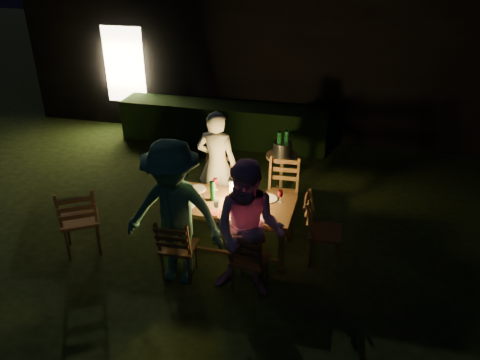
% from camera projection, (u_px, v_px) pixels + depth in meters
% --- Properties ---
extents(garden_envelope, '(40.00, 40.00, 3.20)m').
position_uv_depth(garden_envelope, '(270.00, 42.00, 10.94)').
color(garden_envelope, black).
rests_on(garden_envelope, ground).
extents(dining_table, '(1.67, 0.86, 0.69)m').
position_uv_depth(dining_table, '(231.00, 207.00, 6.17)').
color(dining_table, '#533A1B').
rests_on(dining_table, ground).
extents(chair_near_left, '(0.43, 0.46, 0.93)m').
position_uv_depth(chair_near_left, '(179.00, 257.00, 5.77)').
color(chair_near_left, '#533A1B').
rests_on(chair_near_left, ground).
extents(chair_near_right, '(0.45, 0.47, 0.90)m').
position_uv_depth(chair_near_right, '(249.00, 269.00, 5.57)').
color(chair_near_right, '#533A1B').
rests_on(chair_near_right, ground).
extents(chair_far_left, '(0.42, 0.45, 0.94)m').
position_uv_depth(chair_far_left, '(217.00, 197.00, 7.08)').
color(chair_far_left, '#533A1B').
rests_on(chair_far_left, ground).
extents(chair_far_right, '(0.47, 0.50, 1.00)m').
position_uv_depth(chair_far_right, '(282.00, 205.00, 6.85)').
color(chair_far_right, '#533A1B').
rests_on(chair_far_right, ground).
extents(chair_end, '(0.48, 0.45, 0.97)m').
position_uv_depth(chair_end, '(322.00, 242.00, 6.03)').
color(chair_end, '#533A1B').
rests_on(chair_end, ground).
extents(chair_spare, '(0.67, 0.68, 1.06)m').
position_uv_depth(chair_spare, '(82.00, 230.00, 6.21)').
color(chair_spare, '#533A1B').
rests_on(chair_spare, ground).
extents(person_house_side, '(0.60, 0.40, 1.63)m').
position_uv_depth(person_house_side, '(217.00, 164.00, 6.88)').
color(person_house_side, beige).
rests_on(person_house_side, ground).
extents(person_opp_right, '(0.84, 0.66, 1.70)m').
position_uv_depth(person_opp_right, '(249.00, 231.00, 5.25)').
color(person_opp_right, '#D391C0').
rests_on(person_opp_right, ground).
extents(person_opp_left, '(1.21, 0.72, 1.85)m').
position_uv_depth(person_opp_left, '(174.00, 214.00, 5.43)').
color(person_opp_left, '#366D53').
rests_on(person_opp_left, ground).
extents(lantern, '(0.16, 0.16, 0.35)m').
position_uv_depth(lantern, '(235.00, 191.00, 6.09)').
color(lantern, white).
rests_on(lantern, dining_table).
extents(plate_far_left, '(0.25, 0.25, 0.01)m').
position_uv_depth(plate_far_left, '(197.00, 189.00, 6.45)').
color(plate_far_left, white).
rests_on(plate_far_left, dining_table).
extents(plate_near_left, '(0.25, 0.25, 0.01)m').
position_uv_depth(plate_near_left, '(185.00, 205.00, 6.07)').
color(plate_near_left, white).
rests_on(plate_near_left, dining_table).
extents(plate_far_right, '(0.25, 0.25, 0.01)m').
position_uv_depth(plate_far_right, '(268.00, 199.00, 6.22)').
color(plate_far_right, white).
rests_on(plate_far_right, dining_table).
extents(plate_near_right, '(0.25, 0.25, 0.01)m').
position_uv_depth(plate_near_right, '(260.00, 215.00, 5.84)').
color(plate_near_right, white).
rests_on(plate_near_right, dining_table).
extents(wineglass_a, '(0.06, 0.06, 0.18)m').
position_uv_depth(wineglass_a, '(215.00, 184.00, 6.40)').
color(wineglass_a, '#59070F').
rests_on(wineglass_a, dining_table).
extents(wineglass_b, '(0.06, 0.06, 0.18)m').
position_uv_depth(wineglass_b, '(176.00, 194.00, 6.16)').
color(wineglass_b, '#59070F').
rests_on(wineglass_b, dining_table).
extents(wineglass_c, '(0.06, 0.06, 0.18)m').
position_uv_depth(wineglass_c, '(248.00, 211.00, 5.79)').
color(wineglass_c, '#59070F').
rests_on(wineglass_c, dining_table).
extents(wineglass_d, '(0.06, 0.06, 0.18)m').
position_uv_depth(wineglass_d, '(280.00, 196.00, 6.10)').
color(wineglass_d, '#59070F').
rests_on(wineglass_d, dining_table).
extents(wineglass_e, '(0.06, 0.06, 0.18)m').
position_uv_depth(wineglass_e, '(216.00, 207.00, 5.86)').
color(wineglass_e, silver).
rests_on(wineglass_e, dining_table).
extents(bottle_table, '(0.07, 0.07, 0.28)m').
position_uv_depth(bottle_table, '(212.00, 191.00, 6.13)').
color(bottle_table, '#0F471E').
rests_on(bottle_table, dining_table).
extents(napkin_left, '(0.18, 0.14, 0.01)m').
position_uv_depth(napkin_left, '(212.00, 213.00, 5.89)').
color(napkin_left, red).
rests_on(napkin_left, dining_table).
extents(napkin_right, '(0.18, 0.14, 0.01)m').
position_uv_depth(napkin_right, '(267.00, 220.00, 5.75)').
color(napkin_right, red).
rests_on(napkin_right, dining_table).
extents(phone, '(0.14, 0.07, 0.01)m').
position_uv_depth(phone, '(178.00, 207.00, 6.02)').
color(phone, black).
rests_on(phone, dining_table).
extents(side_table, '(0.52, 0.52, 0.70)m').
position_uv_depth(side_table, '(282.00, 160.00, 7.49)').
color(side_table, olive).
rests_on(side_table, ground).
extents(ice_bucket, '(0.30, 0.30, 0.22)m').
position_uv_depth(ice_bucket, '(283.00, 149.00, 7.40)').
color(ice_bucket, '#A5A8AD').
rests_on(ice_bucket, side_table).
extents(bottle_bucket_a, '(0.07, 0.07, 0.32)m').
position_uv_depth(bottle_bucket_a, '(279.00, 146.00, 7.35)').
color(bottle_bucket_a, '#0F471E').
rests_on(bottle_bucket_a, side_table).
extents(bottle_bucket_b, '(0.07, 0.07, 0.32)m').
position_uv_depth(bottle_bucket_b, '(286.00, 145.00, 7.40)').
color(bottle_bucket_b, '#0F471E').
rests_on(bottle_bucket_b, side_table).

